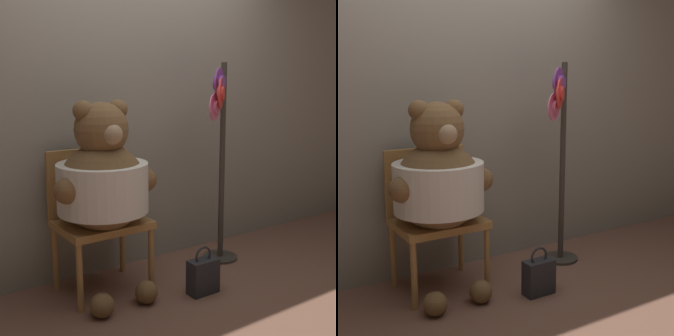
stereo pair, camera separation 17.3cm
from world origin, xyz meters
TOP-DOWN VIEW (x-y plane):
  - ground_plane at (0.00, 0.00)m, footprint 14.00×14.00m
  - wall_back at (0.00, 0.70)m, footprint 8.00×0.10m
  - chair at (-0.39, 0.42)m, footprint 0.59×0.47m
  - teddy_bear at (-0.41, 0.26)m, footprint 0.72×0.64m
  - hat_display_rack at (0.60, 0.27)m, footprint 0.39×0.34m
  - handbag_on_ground at (0.14, -0.10)m, footprint 0.21×0.11m

SIDE VIEW (x-z plane):
  - ground_plane at x=0.00m, z-range 0.00..0.00m
  - handbag_on_ground at x=0.14m, z-range -0.04..0.30m
  - chair at x=-0.39m, z-range 0.06..1.03m
  - teddy_bear at x=-0.41m, z-range 0.13..1.45m
  - hat_display_rack at x=0.60m, z-range 0.09..1.66m
  - wall_back at x=0.00m, z-range 0.00..2.65m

